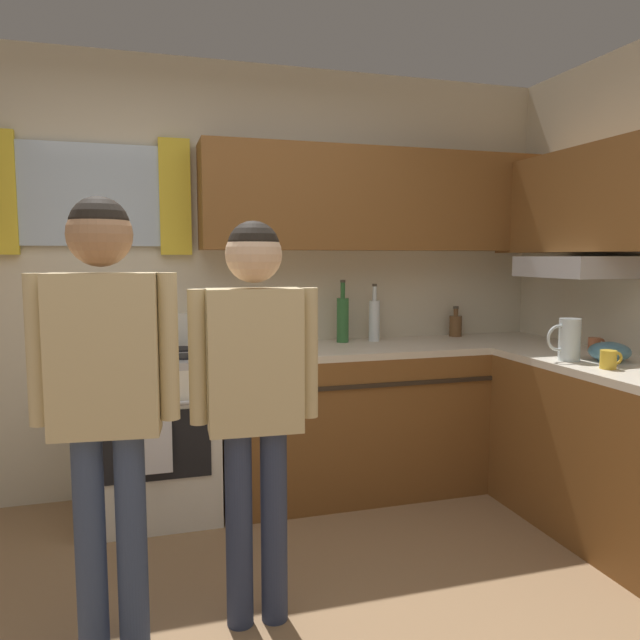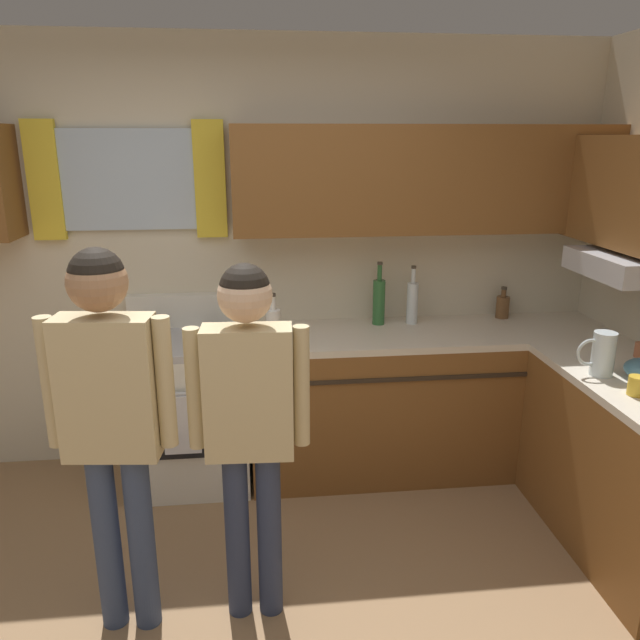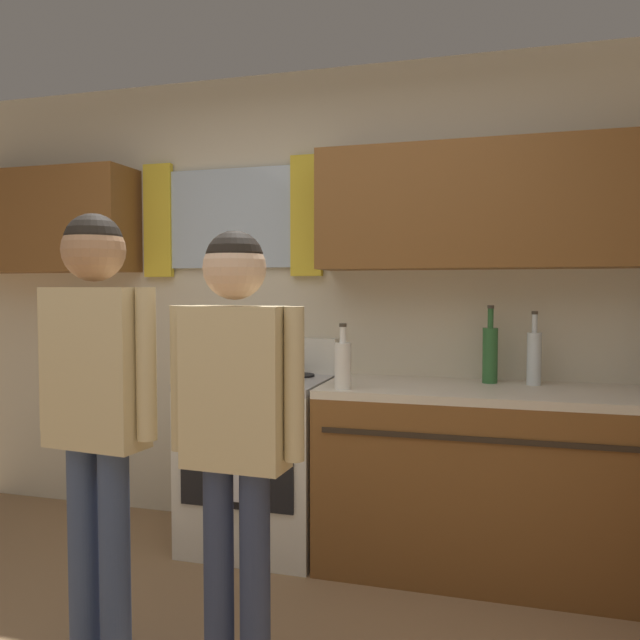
# 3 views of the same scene
# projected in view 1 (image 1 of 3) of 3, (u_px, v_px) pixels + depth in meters

# --- Properties ---
(back_wall_unit) EXTENTS (4.60, 0.42, 2.60)m
(back_wall_unit) POSITION_uv_depth(u_px,v_px,m) (204.00, 250.00, 3.60)
(back_wall_unit) COLOR beige
(back_wall_unit) RESTS_ON ground
(kitchen_counter_run) EXTENTS (2.20, 1.84, 0.90)m
(kitchen_counter_run) POSITION_uv_depth(u_px,v_px,m) (462.00, 426.00, 3.52)
(kitchen_counter_run) COLOR brown
(kitchen_counter_run) RESTS_ON ground
(stove_oven) EXTENTS (0.71, 0.67, 1.10)m
(stove_oven) POSITION_uv_depth(u_px,v_px,m) (151.00, 432.00, 3.34)
(stove_oven) COLOR silver
(stove_oven) RESTS_ON ground
(bottle_milk_white) EXTENTS (0.08, 0.08, 0.31)m
(bottle_milk_white) POSITION_uv_depth(u_px,v_px,m) (248.00, 335.00, 3.22)
(bottle_milk_white) COLOR white
(bottle_milk_white) RESTS_ON kitchen_counter_run
(bottle_wine_green) EXTENTS (0.08, 0.08, 0.39)m
(bottle_wine_green) POSITION_uv_depth(u_px,v_px,m) (343.00, 318.00, 3.77)
(bottle_wine_green) COLOR #2D6633
(bottle_wine_green) RESTS_ON kitchen_counter_run
(bottle_squat_brown) EXTENTS (0.08, 0.08, 0.21)m
(bottle_squat_brown) POSITION_uv_depth(u_px,v_px,m) (456.00, 325.00, 4.06)
(bottle_squat_brown) COLOR brown
(bottle_squat_brown) RESTS_ON kitchen_counter_run
(bottle_tall_clear) EXTENTS (0.07, 0.07, 0.37)m
(bottle_tall_clear) POSITION_uv_depth(u_px,v_px,m) (374.00, 319.00, 3.83)
(bottle_tall_clear) COLOR silver
(bottle_tall_clear) RESTS_ON kitchen_counter_run
(cup_terracotta) EXTENTS (0.11, 0.07, 0.08)m
(cup_terracotta) POSITION_uv_depth(u_px,v_px,m) (595.00, 344.00, 3.43)
(cup_terracotta) COLOR #B76642
(cup_terracotta) RESTS_ON kitchen_counter_run
(mug_mustard_yellow) EXTENTS (0.12, 0.08, 0.09)m
(mug_mustard_yellow) POSITION_uv_depth(u_px,v_px,m) (609.00, 359.00, 2.88)
(mug_mustard_yellow) COLOR gold
(mug_mustard_yellow) RESTS_ON kitchen_counter_run
(water_pitcher) EXTENTS (0.19, 0.11, 0.22)m
(water_pitcher) POSITION_uv_depth(u_px,v_px,m) (568.00, 339.00, 3.11)
(water_pitcher) COLOR silver
(water_pitcher) RESTS_ON kitchen_counter_run
(mixing_bowl) EXTENTS (0.21, 0.21, 0.10)m
(mixing_bowl) POSITION_uv_depth(u_px,v_px,m) (609.00, 352.00, 3.09)
(mixing_bowl) COLOR teal
(mixing_bowl) RESTS_ON kitchen_counter_run
(adult_left) EXTENTS (0.51, 0.22, 1.64)m
(adult_left) POSITION_uv_depth(u_px,v_px,m) (105.00, 372.00, 2.10)
(adult_left) COLOR #38476B
(adult_left) RESTS_ON ground
(adult_in_plaid) EXTENTS (0.49, 0.21, 1.57)m
(adult_in_plaid) POSITION_uv_depth(u_px,v_px,m) (255.00, 376.00, 2.27)
(adult_in_plaid) COLOR #2D3856
(adult_in_plaid) RESTS_ON ground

